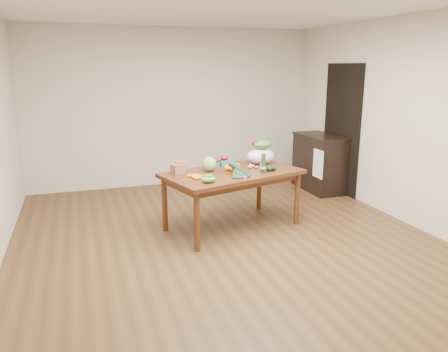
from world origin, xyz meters
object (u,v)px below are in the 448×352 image
object	(u,v)px
cabbage	(209,164)
salad_bag	(261,153)
kale_bunch	(240,170)
asparagus_bundle	(263,163)
cabinet	(319,163)
mandarin_cluster	(234,167)
dining_table	(232,200)
paper_bag	(178,168)

from	to	relation	value
cabbage	salad_bag	xyz separation A→B (m)	(0.79, 0.18, 0.06)
kale_bunch	cabbage	bearing A→B (deg)	108.61
asparagus_bundle	salad_bag	xyz separation A→B (m)	(0.17, 0.48, 0.03)
cabbage	cabinet	bearing A→B (deg)	26.09
mandarin_cluster	cabbage	bearing A→B (deg)	161.50
dining_table	asparagus_bundle	size ratio (longest dim) A/B	6.84
cabinet	mandarin_cluster	world-z (taller)	cabinet
dining_table	paper_bag	size ratio (longest dim) A/B	7.90
paper_bag	cabinet	bearing A→B (deg)	22.94
dining_table	asparagus_bundle	distance (m)	0.63
kale_bunch	salad_bag	world-z (taller)	salad_bag
paper_bag	salad_bag	bearing A→B (deg)	9.48
dining_table	kale_bunch	bearing A→B (deg)	-106.16
asparagus_bundle	paper_bag	bearing A→B (deg)	148.71
paper_bag	kale_bunch	size ratio (longest dim) A/B	0.54
cabbage	kale_bunch	distance (m)	0.48
cabinet	mandarin_cluster	distance (m)	2.34
asparagus_bundle	cabbage	bearing A→B (deg)	138.05
cabinet	salad_bag	size ratio (longest dim) A/B	2.63
dining_table	asparagus_bundle	bearing A→B (deg)	-43.37
dining_table	cabinet	world-z (taller)	cabinet
mandarin_cluster	cabinet	bearing A→B (deg)	31.62
kale_bunch	paper_bag	bearing A→B (deg)	135.29
cabbage	kale_bunch	size ratio (longest dim) A/B	0.46
cabinet	cabbage	world-z (taller)	cabinet
cabinet	paper_bag	size ratio (longest dim) A/B	4.71
cabbage	salad_bag	world-z (taller)	salad_bag
paper_bag	cabbage	xyz separation A→B (m)	(0.41, 0.02, 0.02)
salad_bag	kale_bunch	bearing A→B (deg)	-132.36
asparagus_bundle	salad_bag	bearing A→B (deg)	53.85
dining_table	asparagus_bundle	xyz separation A→B (m)	(0.35, -0.18, 0.50)
paper_bag	cabbage	size ratio (longest dim) A/B	1.17
kale_bunch	dining_table	bearing A→B (deg)	73.84
dining_table	salad_bag	size ratio (longest dim) A/B	4.40
mandarin_cluster	asparagus_bundle	bearing A→B (deg)	-31.96
cabinet	paper_bag	xyz separation A→B (m)	(-2.68, -1.14, 0.36)
mandarin_cluster	kale_bunch	xyz separation A→B (m)	(-0.03, -0.29, 0.03)
cabbage	asparagus_bundle	xyz separation A→B (m)	(0.62, -0.30, 0.03)
mandarin_cluster	salad_bag	distance (m)	0.57
mandarin_cluster	asparagus_bundle	xyz separation A→B (m)	(0.32, -0.20, 0.08)
salad_bag	cabinet	bearing A→B (deg)	32.21
cabbage	mandarin_cluster	distance (m)	0.32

